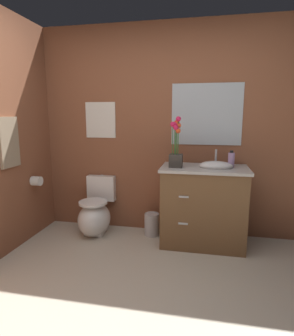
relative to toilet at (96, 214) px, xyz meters
The scene contains 11 objects.
ground_plane 1.71m from the toilet, 62.14° to the right, with size 10.03×10.03×0.00m, color beige.
wall_back 1.44m from the toilet, 16.77° to the left, with size 4.68×0.05×2.50m, color brown.
toilet is the anchor object (origin of this frame).
vanity_cabinet 1.31m from the toilet, ahead, with size 0.94×0.56×1.07m.
flower_vase 1.29m from the toilet, ahead, with size 0.14×0.14×0.55m.
soap_bottle 1.73m from the toilet, ahead, with size 0.07×0.07×0.18m.
trash_bin 0.70m from the toilet, ahead, with size 0.18×0.18×0.27m.
wall_poster 1.17m from the toilet, 90.00° to the left, with size 0.38×0.01×0.44m, color silver.
wall_mirror 1.79m from the toilet, 11.72° to the left, with size 0.80×0.01×0.70m, color #B2BCC6.
hanging_towel 1.28m from the toilet, 142.11° to the right, with size 0.03×0.28×0.52m, color gray.
toilet_paper_roll 0.80m from the toilet, 163.03° to the right, with size 0.11×0.11×0.11m, color white.
Camera 1 is at (0.49, -1.64, 1.44)m, focal length 30.42 mm.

